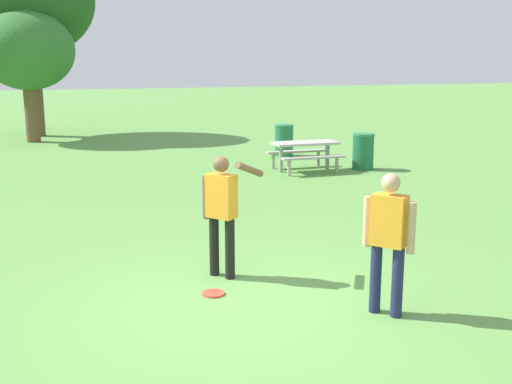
{
  "coord_description": "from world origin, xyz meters",
  "views": [
    {
      "loc": [
        -2.16,
        -6.64,
        2.84
      ],
      "look_at": [
        0.82,
        1.55,
        1.0
      ],
      "focal_mm": 43.49,
      "sensor_mm": 36.0,
      "label": 1
    }
  ],
  "objects_px": {
    "tree_slender_mid": "(29,1)",
    "trash_can_further_along": "(284,140)",
    "picnic_table_near": "(305,150)",
    "person_catcher": "(222,207)",
    "frisbee": "(213,293)",
    "trash_can_beside_table": "(363,151)",
    "person_thrower": "(388,235)",
    "tree_far_right": "(27,51)"
  },
  "relations": [
    {
      "from": "picnic_table_near",
      "to": "trash_can_beside_table",
      "type": "height_order",
      "value": "trash_can_beside_table"
    },
    {
      "from": "frisbee",
      "to": "trash_can_further_along",
      "type": "distance_m",
      "value": 11.64
    },
    {
      "from": "picnic_table_near",
      "to": "trash_can_further_along",
      "type": "bearing_deg",
      "value": 78.9
    },
    {
      "from": "frisbee",
      "to": "tree_slender_mid",
      "type": "height_order",
      "value": "tree_slender_mid"
    },
    {
      "from": "frisbee",
      "to": "person_thrower",
      "type": "bearing_deg",
      "value": -36.83
    },
    {
      "from": "person_catcher",
      "to": "frisbee",
      "type": "distance_m",
      "value": 1.16
    },
    {
      "from": "person_thrower",
      "to": "frisbee",
      "type": "height_order",
      "value": "person_thrower"
    },
    {
      "from": "frisbee",
      "to": "tree_far_right",
      "type": "bearing_deg",
      "value": 96.62
    },
    {
      "from": "frisbee",
      "to": "tree_far_right",
      "type": "xyz_separation_m",
      "value": [
        -1.92,
        16.52,
        3.17
      ]
    },
    {
      "from": "frisbee",
      "to": "trash_can_beside_table",
      "type": "relative_size",
      "value": 0.3
    },
    {
      "from": "tree_far_right",
      "to": "tree_slender_mid",
      "type": "relative_size",
      "value": 0.65
    },
    {
      "from": "trash_can_further_along",
      "to": "frisbee",
      "type": "bearing_deg",
      "value": -116.87
    },
    {
      "from": "person_catcher",
      "to": "tree_slender_mid",
      "type": "distance_m",
      "value": 18.34
    },
    {
      "from": "frisbee",
      "to": "trash_can_beside_table",
      "type": "xyz_separation_m",
      "value": [
        6.31,
        7.4,
        0.47
      ]
    },
    {
      "from": "trash_can_beside_table",
      "to": "tree_far_right",
      "type": "height_order",
      "value": "tree_far_right"
    },
    {
      "from": "frisbee",
      "to": "picnic_table_near",
      "type": "distance_m",
      "value": 9.06
    },
    {
      "from": "person_catcher",
      "to": "trash_can_further_along",
      "type": "xyz_separation_m",
      "value": [
        4.95,
        9.78,
        -0.48
      ]
    },
    {
      "from": "person_catcher",
      "to": "tree_far_right",
      "type": "relative_size",
      "value": 0.36
    },
    {
      "from": "trash_can_beside_table",
      "to": "tree_slender_mid",
      "type": "distance_m",
      "value": 14.34
    },
    {
      "from": "person_thrower",
      "to": "frisbee",
      "type": "distance_m",
      "value": 2.3
    },
    {
      "from": "person_thrower",
      "to": "trash_can_beside_table",
      "type": "distance_m",
      "value": 9.83
    },
    {
      "from": "person_catcher",
      "to": "trash_can_beside_table",
      "type": "height_order",
      "value": "person_catcher"
    },
    {
      "from": "person_thrower",
      "to": "tree_far_right",
      "type": "bearing_deg",
      "value": 101.45
    },
    {
      "from": "person_thrower",
      "to": "trash_can_further_along",
      "type": "distance_m",
      "value": 12.18
    },
    {
      "from": "picnic_table_near",
      "to": "tree_slender_mid",
      "type": "xyz_separation_m",
      "value": [
        -6.46,
        10.66,
        4.47
      ]
    },
    {
      "from": "picnic_table_near",
      "to": "tree_far_right",
      "type": "distance_m",
      "value": 11.34
    },
    {
      "from": "person_catcher",
      "to": "picnic_table_near",
      "type": "xyz_separation_m",
      "value": [
        4.42,
        7.11,
        -0.4
      ]
    },
    {
      "from": "frisbee",
      "to": "tree_slender_mid",
      "type": "xyz_separation_m",
      "value": [
        -1.73,
        18.37,
        5.02
      ]
    },
    {
      "from": "person_thrower",
      "to": "person_catcher",
      "type": "distance_m",
      "value": 2.31
    },
    {
      "from": "trash_can_beside_table",
      "to": "trash_can_further_along",
      "type": "relative_size",
      "value": 1.0
    },
    {
      "from": "person_thrower",
      "to": "trash_can_beside_table",
      "type": "bearing_deg",
      "value": 61.91
    },
    {
      "from": "person_thrower",
      "to": "tree_slender_mid",
      "type": "xyz_separation_m",
      "value": [
        -3.41,
        19.63,
        4.09
      ]
    },
    {
      "from": "person_thrower",
      "to": "frisbee",
      "type": "bearing_deg",
      "value": 143.17
    },
    {
      "from": "picnic_table_near",
      "to": "trash_can_further_along",
      "type": "distance_m",
      "value": 2.72
    },
    {
      "from": "tree_slender_mid",
      "to": "frisbee",
      "type": "bearing_deg",
      "value": -84.62
    },
    {
      "from": "person_catcher",
      "to": "picnic_table_near",
      "type": "bearing_deg",
      "value": 58.1
    },
    {
      "from": "tree_slender_mid",
      "to": "trash_can_further_along",
      "type": "bearing_deg",
      "value": -48.84
    },
    {
      "from": "person_thrower",
      "to": "tree_far_right",
      "type": "xyz_separation_m",
      "value": [
        -3.6,
        17.78,
        2.24
      ]
    },
    {
      "from": "trash_can_further_along",
      "to": "tree_slender_mid",
      "type": "xyz_separation_m",
      "value": [
        -6.99,
        7.99,
        4.55
      ]
    },
    {
      "from": "trash_can_beside_table",
      "to": "tree_slender_mid",
      "type": "xyz_separation_m",
      "value": [
        -8.04,
        10.97,
        4.55
      ]
    },
    {
      "from": "picnic_table_near",
      "to": "person_catcher",
      "type": "bearing_deg",
      "value": -121.9
    },
    {
      "from": "person_thrower",
      "to": "trash_can_beside_table",
      "type": "xyz_separation_m",
      "value": [
        4.62,
        8.66,
        -0.46
      ]
    }
  ]
}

